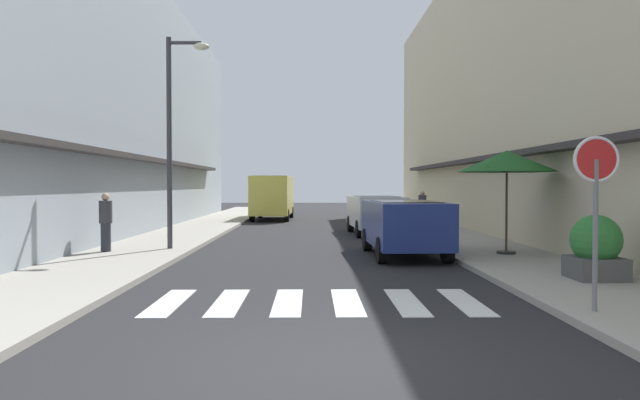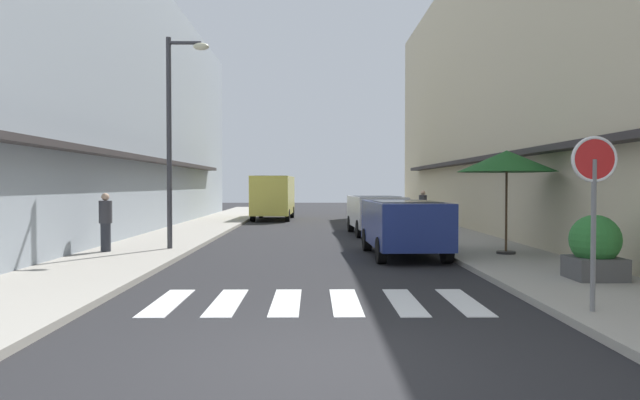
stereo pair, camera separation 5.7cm
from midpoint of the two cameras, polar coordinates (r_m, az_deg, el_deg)
name	(u,v)px [view 2 (the right image)]	position (r m, az deg, el deg)	size (l,w,h in m)	color
ground_plane	(314,237)	(21.01, -0.49, -3.67)	(81.93, 81.93, 0.00)	#232326
sidewalk_left	(181,236)	(21.53, -13.37, -3.43)	(2.80, 52.14, 0.12)	#9E998E
sidewalk_right	(447,236)	(21.56, 12.37, -3.41)	(2.80, 52.14, 0.12)	#9E998E
building_row_left	(80,101)	(23.64, -22.34, 8.97)	(5.50, 35.52, 10.03)	#939EA8
building_row_right	(546,83)	(23.79, 21.31, 10.61)	(5.50, 35.52, 11.41)	beige
crosswalk	(316,302)	(9.50, -0.24, -9.93)	(5.20, 2.20, 0.01)	silver
parked_car_near	(404,222)	(15.47, 8.28, -2.11)	(1.92, 4.19, 1.47)	navy
parked_car_mid	(376,210)	(22.22, 5.54, -1.02)	(1.97, 4.20, 1.47)	silver
delivery_van	(274,194)	(31.77, -4.51, 0.61)	(2.13, 5.46, 2.37)	#D8CC4C
round_street_sign	(594,177)	(8.99, 25.36, 2.01)	(0.65, 0.07, 2.45)	slate
street_lamp	(175,121)	(16.78, -13.84, 7.48)	(1.19, 0.28, 5.84)	#38383D
cafe_umbrella	(507,162)	(15.71, 17.86, 3.59)	(2.50, 2.50, 2.65)	#262626
planter_corner	(595,248)	(12.10, 25.38, -4.27)	(0.93, 0.93, 1.21)	#4C4C4C
pedestrian_walking_near	(106,221)	(16.48, -20.11, -1.94)	(0.34, 0.34, 1.55)	#282B33
pedestrian_walking_far	(423,208)	(25.07, 10.08, -0.75)	(0.34, 0.34, 1.54)	#282B33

